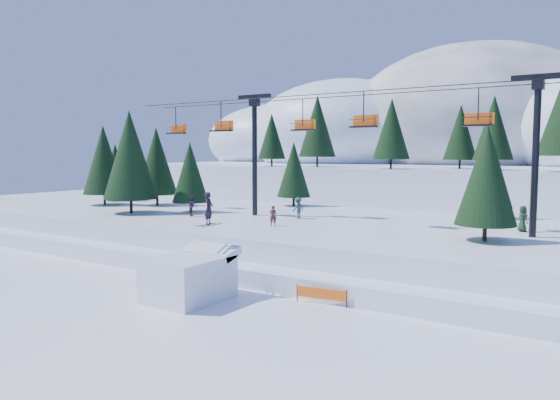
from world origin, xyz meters
The scene contains 10 objects.
ground centered at (0.00, 0.00, 0.00)m, with size 160.00×160.00×0.00m, color white.
mid_shelf centered at (0.00, 18.00, 1.25)m, with size 70.00×22.00×2.50m, color white.
berm centered at (0.00, 8.00, 0.55)m, with size 70.00×6.00×1.10m, color white.
mountain_ridge centered at (-5.09, 73.35, 9.64)m, with size 119.00×60.90×26.46m.
jump_kicker centered at (-1.30, 1.60, 1.28)m, with size 3.40×4.64×5.72m.
chairlift centered at (1.01, 18.05, 9.32)m, with size 46.00×3.21×10.28m.
conifer_stand centered at (-1.79, 18.42, 6.76)m, with size 63.56×17.75×9.13m.
distant_skiers centered at (-2.76, 17.19, 3.36)m, with size 26.07×7.87×1.77m.
banner_near centered at (5.03, 4.71, 0.54)m, with size 2.84×0.38×0.90m.
banner_far centered at (10.41, 6.34, 0.54)m, with size 2.73×0.92×0.90m.
Camera 1 is at (18.65, -19.71, 7.90)m, focal length 35.00 mm.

